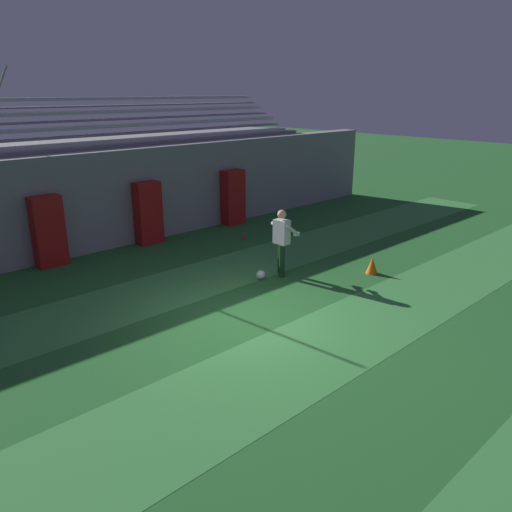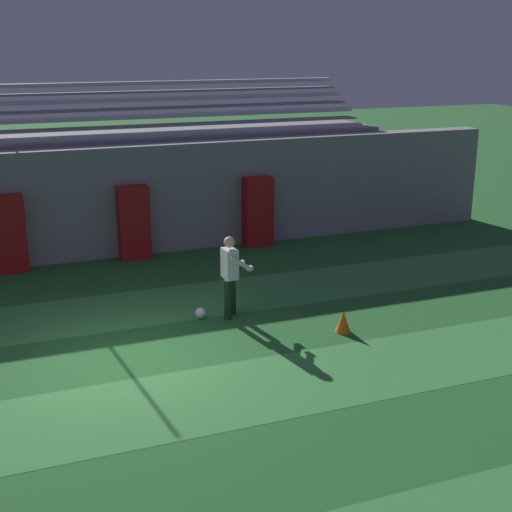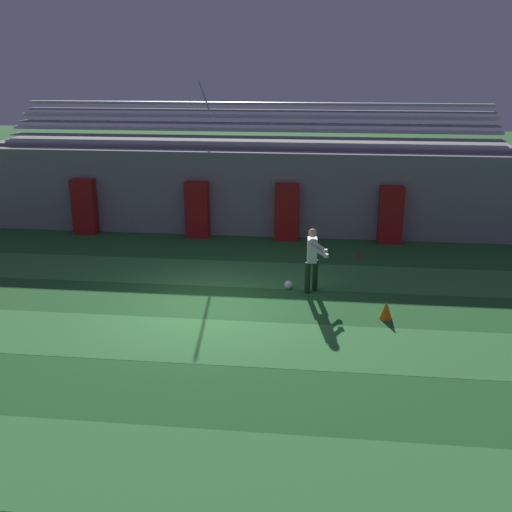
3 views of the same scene
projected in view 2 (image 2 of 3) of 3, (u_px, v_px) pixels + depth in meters
ground_plane at (123, 362)px, 12.32m from camera, size 80.00×80.00×0.00m
turf_stripe_mid at (146, 409)px, 10.74m from camera, size 28.00×2.11×0.01m
turf_stripe_far at (99, 313)px, 14.51m from camera, size 28.00×2.11×0.01m
back_wall at (69, 205)px, 17.71m from camera, size 24.00×0.60×2.80m
padding_pillar_gate_left at (9, 234)px, 16.84m from camera, size 0.77×0.44×1.86m
padding_pillar_gate_right at (134, 223)px, 17.87m from camera, size 0.77×0.44×1.86m
padding_pillar_far_right at (258, 212)px, 19.02m from camera, size 0.77×0.44×1.86m
bleacher_stand at (60, 186)px, 19.46m from camera, size 18.00×3.35×5.03m
goalkeeper at (230, 271)px, 14.06m from camera, size 0.58×0.60×1.67m
soccer_ball at (200, 313)px, 14.21m from camera, size 0.22×0.22×0.22m
traffic_cone at (343, 322)px, 13.53m from camera, size 0.30×0.30×0.42m
water_bottle at (243, 263)px, 17.34m from camera, size 0.07×0.07×0.24m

